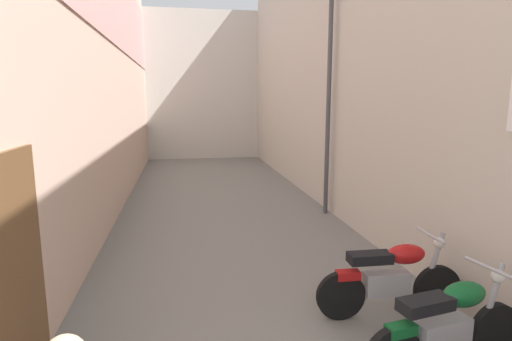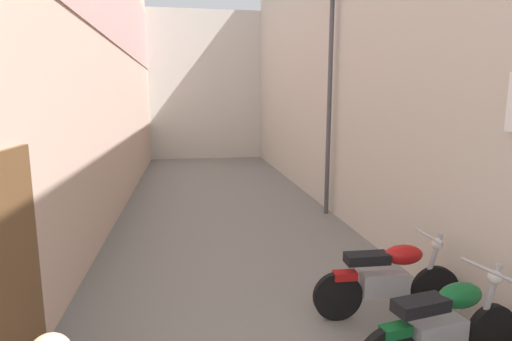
# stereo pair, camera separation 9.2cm
# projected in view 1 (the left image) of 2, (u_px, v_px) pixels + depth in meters

# --- Properties ---
(ground_plane) EXTENTS (34.04, 34.04, 0.00)m
(ground_plane) POSITION_uv_depth(u_px,v_px,m) (237.00, 240.00, 7.72)
(ground_plane) COLOR slate
(building_left) EXTENTS (0.45, 18.04, 6.92)m
(building_left) POSITION_uv_depth(u_px,v_px,m) (98.00, 57.00, 8.56)
(building_left) COLOR beige
(building_left) RESTS_ON ground
(building_right) EXTENTS (0.45, 18.04, 7.82)m
(building_right) POSITION_uv_depth(u_px,v_px,m) (337.00, 43.00, 9.45)
(building_right) COLOR beige
(building_right) RESTS_ON ground
(building_far_end) EXTENTS (7.88, 2.00, 6.41)m
(building_far_end) POSITION_uv_depth(u_px,v_px,m) (202.00, 86.00, 18.82)
(building_far_end) COLOR beige
(building_far_end) RESTS_ON ground
(motorcycle_third) EXTENTS (1.84, 0.58, 1.04)m
(motorcycle_third) POSITION_uv_depth(u_px,v_px,m) (448.00, 324.00, 3.92)
(motorcycle_third) COLOR black
(motorcycle_third) RESTS_ON ground
(motorcycle_fourth) EXTENTS (1.85, 0.58, 1.04)m
(motorcycle_fourth) POSITION_uv_depth(u_px,v_px,m) (391.00, 277.00, 4.98)
(motorcycle_fourth) COLOR black
(motorcycle_fourth) RESTS_ON ground
(street_lamp) EXTENTS (0.79, 0.18, 5.03)m
(street_lamp) POSITION_uv_depth(u_px,v_px,m) (325.00, 86.00, 9.07)
(street_lamp) COLOR #47474C
(street_lamp) RESTS_ON ground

